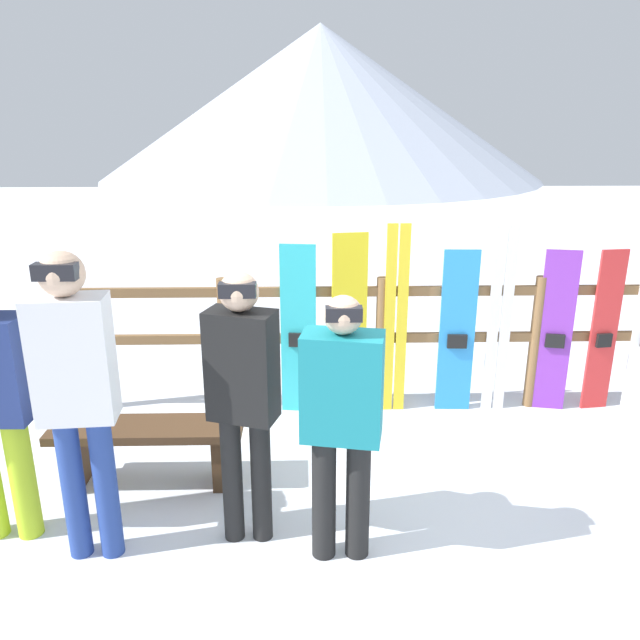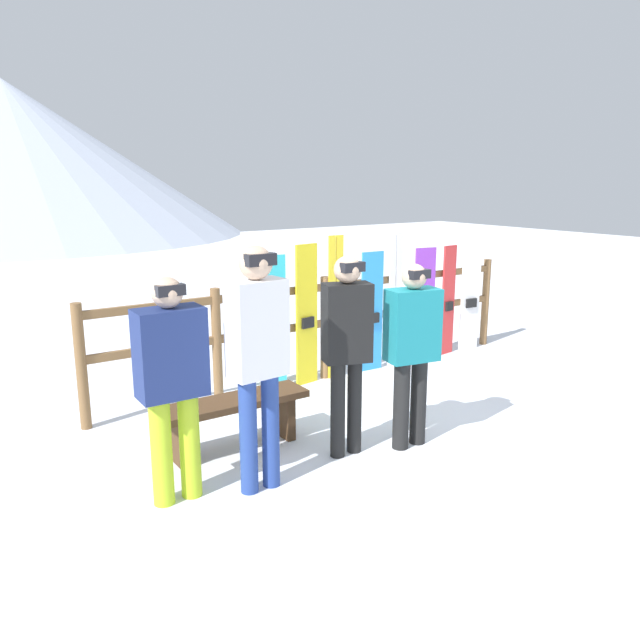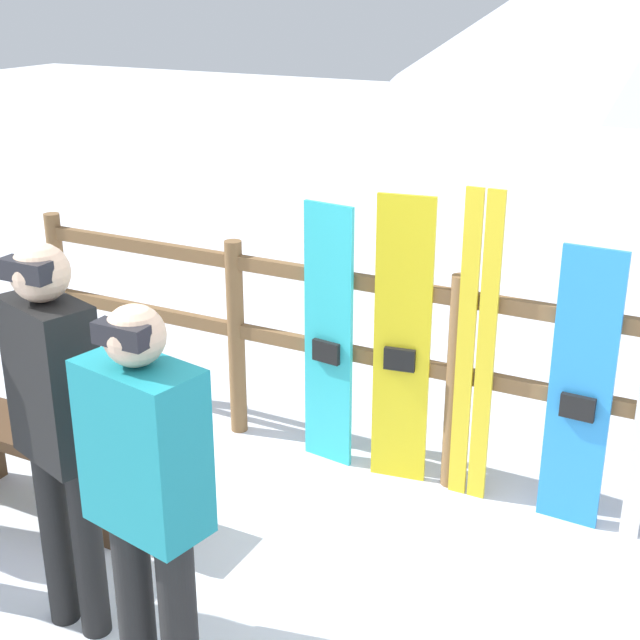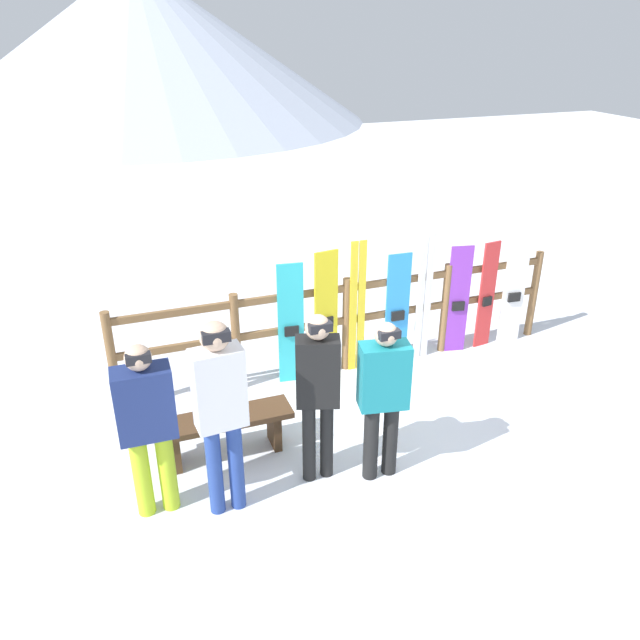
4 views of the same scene
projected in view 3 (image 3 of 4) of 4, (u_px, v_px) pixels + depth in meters
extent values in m
cylinder|color=brown|center=(61.00, 303.00, 5.78)|extent=(0.10, 0.10, 1.19)
cylinder|color=brown|center=(236.00, 339.00, 5.20)|extent=(0.10, 0.10, 1.19)
cylinder|color=brown|center=(455.00, 384.00, 4.63)|extent=(0.10, 0.10, 1.19)
cube|color=brown|center=(456.00, 374.00, 4.60)|extent=(5.38, 0.05, 0.08)
cube|color=brown|center=(460.00, 298.00, 4.45)|extent=(5.38, 0.05, 0.08)
cube|color=#4C331E|center=(43.00, 436.00, 4.46)|extent=(1.32, 0.36, 0.06)
cube|color=#4C331E|center=(124.00, 499.00, 4.33)|extent=(0.08, 0.29, 0.39)
cylinder|color=black|center=(56.00, 537.00, 3.68)|extent=(0.12, 0.12, 0.81)
cylinder|color=black|center=(88.00, 549.00, 3.61)|extent=(0.12, 0.12, 0.81)
cube|color=black|center=(53.00, 381.00, 3.38)|extent=(0.43, 0.32, 0.64)
sphere|color=#D8B293|center=(40.00, 273.00, 3.23)|extent=(0.22, 0.22, 0.22)
cube|color=black|center=(26.00, 270.00, 3.16)|extent=(0.20, 0.08, 0.08)
cylinder|color=black|center=(136.00, 605.00, 3.31)|extent=(0.14, 0.14, 0.77)
cylinder|color=black|center=(179.00, 621.00, 3.23)|extent=(0.14, 0.14, 0.77)
cube|color=teal|center=(143.00, 447.00, 3.02)|extent=(0.47, 0.32, 0.61)
sphere|color=#D8B293|center=(134.00, 336.00, 2.88)|extent=(0.21, 0.21, 0.21)
cube|color=black|center=(121.00, 335.00, 2.81)|extent=(0.19, 0.07, 0.07)
cube|color=#2DBFCC|center=(328.00, 338.00, 4.83)|extent=(0.30, 0.06, 1.49)
cube|color=black|center=(326.00, 352.00, 4.84)|extent=(0.17, 0.05, 0.12)
cube|color=yellow|center=(402.00, 344.00, 4.63)|extent=(0.30, 0.07, 1.58)
cube|color=black|center=(399.00, 359.00, 4.64)|extent=(0.17, 0.05, 0.12)
cube|color=yellow|center=(465.00, 349.00, 4.47)|extent=(0.09, 0.02, 1.65)
cube|color=yellow|center=(486.00, 353.00, 4.43)|extent=(0.09, 0.02, 1.65)
cube|color=#288CE0|center=(580.00, 392.00, 4.26)|extent=(0.30, 0.04, 1.44)
cube|color=black|center=(577.00, 407.00, 4.26)|extent=(0.17, 0.04, 0.12)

